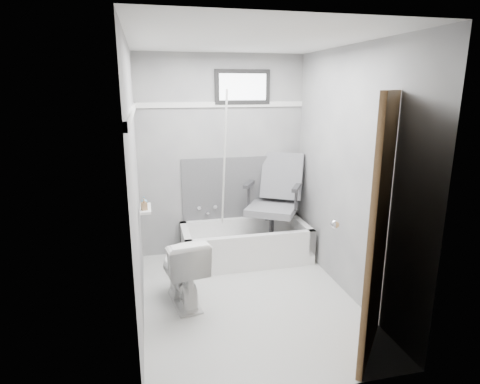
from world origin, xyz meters
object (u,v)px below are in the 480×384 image
object	(u,v)px
office_chair	(272,202)
door	(437,243)
bathtub	(246,243)
toilet	(183,269)
soap_bottle_a	(144,204)
soap_bottle_b	(144,201)

from	to	relation	value
office_chair	door	bearing A→B (deg)	-47.93
office_chair	door	distance (m)	2.30
bathtub	toilet	xyz separation A→B (m)	(-0.83, -0.84, 0.13)
bathtub	office_chair	xyz separation A→B (m)	(0.33, 0.02, 0.48)
toilet	office_chair	bearing A→B (deg)	-152.30
soap_bottle_a	soap_bottle_b	world-z (taller)	soap_bottle_a
soap_bottle_b	bathtub	bearing A→B (deg)	25.60
bathtub	soap_bottle_a	distance (m)	1.54
soap_bottle_a	soap_bottle_b	distance (m)	0.14
bathtub	toilet	world-z (taller)	toilet
toilet	soap_bottle_a	distance (m)	0.72
bathtub	toilet	distance (m)	1.18
office_chair	toilet	xyz separation A→B (m)	(-1.15, -0.86, -0.34)
bathtub	soap_bottle_a	xyz separation A→B (m)	(-1.15, -0.69, 0.76)
toilet	soap_bottle_a	bearing A→B (deg)	-33.60
toilet	door	world-z (taller)	door
office_chair	soap_bottle_a	world-z (taller)	office_chair
office_chair	soap_bottle_b	xyz separation A→B (m)	(-1.47, -0.57, 0.27)
bathtub	office_chair	size ratio (longest dim) A/B	1.33
bathtub	soap_bottle_a	size ratio (longest dim) A/B	12.92
office_chair	toilet	world-z (taller)	office_chair
bathtub	office_chair	distance (m)	0.58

